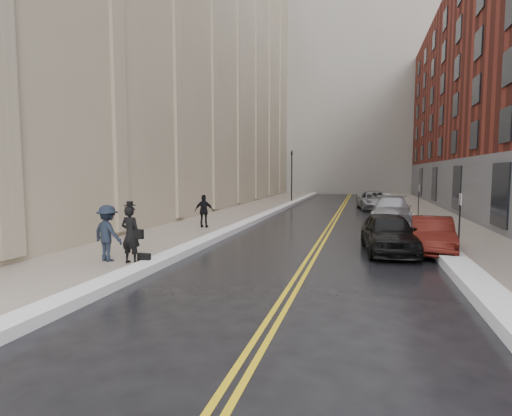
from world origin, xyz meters
The scene contains 21 objects.
ground centered at (0.00, 0.00, 0.00)m, with size 160.00×160.00×0.00m, color black.
sidewalk_left centered at (-4.50, 16.00, 0.07)m, with size 4.00×64.00×0.15m, color gray.
sidewalk_right centered at (9.00, 16.00, 0.07)m, with size 3.00×64.00×0.15m, color gray.
lane_stripe_a centered at (2.38, 16.00, 0.00)m, with size 0.12×64.00×0.01m, color gold.
lane_stripe_b centered at (2.62, 16.00, 0.00)m, with size 0.12×64.00×0.01m, color gold.
snow_ridge_left centered at (-2.20, 16.00, 0.13)m, with size 0.70×60.80×0.26m, color white.
snow_ridge_right centered at (7.15, 16.00, 0.15)m, with size 0.85×60.80×0.30m, color white.
building_left centered at (-14.50, 23.00, 17.50)m, with size 16.00×50.00×35.00m, color #9E9177.
tower_far_center centered at (1.00, 56.00, 26.00)m, with size 28.00×16.00×52.00m, color gray.
tower_far_right centered at (14.00, 66.00, 22.00)m, with size 22.00×18.00×44.00m, color slate.
tower_far_left centered at (-12.00, 72.00, 30.00)m, with size 22.00×18.00×60.00m, color slate.
traffic_signal centered at (-2.60, 30.00, 3.08)m, with size 0.18×0.15×5.20m.
parking_sign_near centered at (7.90, 8.00, 1.36)m, with size 0.06×0.35×2.23m.
parking_sign_far centered at (7.90, 20.00, 1.36)m, with size 0.06×0.35×2.23m.
car_black centered at (5.20, 6.78, 0.76)m, with size 1.81×4.49×1.53m, color black.
car_maroon centered at (6.80, 7.26, 0.68)m, with size 1.44×4.12×1.36m, color #42100B.
car_silver_near centered at (5.93, 16.27, 0.79)m, with size 2.22×5.47×1.59m, color #9A9CA1.
car_silver_far centered at (5.20, 25.17, 0.74)m, with size 2.47×5.35×1.49m, color gray.
pedestrian_main centered at (-2.88, 2.10, 1.08)m, with size 0.68×0.44×1.86m, color black.
pedestrian_b centered at (-3.80, 2.21, 1.07)m, with size 1.19×0.68×1.84m, color black.
pedestrian_c centered at (-3.82, 10.46, 1.01)m, with size 1.01×0.42×1.73m, color black.
Camera 1 is at (4.23, -8.99, 3.04)m, focal length 28.00 mm.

